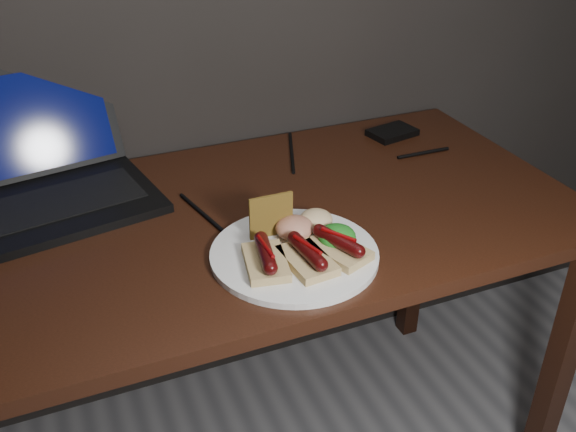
# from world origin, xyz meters

# --- Properties ---
(desk) EXTENTS (1.40, 0.70, 0.75)m
(desk) POSITION_xyz_m (0.00, 1.38, 0.66)
(desk) COLOR #32170C
(desk) RESTS_ON ground
(laptop) EXTENTS (0.44, 0.42, 0.25)m
(laptop) POSITION_xyz_m (-0.35, 1.60, 0.80)
(laptop) COLOR black
(laptop) RESTS_ON desk
(hard_drive) EXTENTS (0.13, 0.10, 0.02)m
(hard_drive) POSITION_xyz_m (0.49, 1.61, 0.76)
(hard_drive) COLOR black
(hard_drive) RESTS_ON desk
(desk_cables) EXTENTS (1.15, 0.39, 0.01)m
(desk_cables) POSITION_xyz_m (-0.00, 1.51, 0.75)
(desk_cables) COLOR black
(desk_cables) RESTS_ON desk
(plate) EXTENTS (0.37, 0.37, 0.01)m
(plate) POSITION_xyz_m (0.04, 1.20, 0.76)
(plate) COLOR white
(plate) RESTS_ON desk
(bread_sausage_left) EXTENTS (0.09, 0.13, 0.04)m
(bread_sausage_left) POSITION_xyz_m (-0.02, 1.18, 0.78)
(bread_sausage_left) COLOR #D0BB7A
(bread_sausage_left) RESTS_ON plate
(bread_sausage_center) EXTENTS (0.08, 0.12, 0.04)m
(bread_sausage_center) POSITION_xyz_m (0.05, 1.16, 0.78)
(bread_sausage_center) COLOR #D0BB7A
(bread_sausage_center) RESTS_ON plate
(bread_sausage_right) EXTENTS (0.11, 0.13, 0.04)m
(bread_sausage_right) POSITION_xyz_m (0.11, 1.17, 0.78)
(bread_sausage_right) COLOR #D0BB7A
(bread_sausage_right) RESTS_ON plate
(crispbread) EXTENTS (0.08, 0.01, 0.08)m
(crispbread) POSITION_xyz_m (0.02, 1.27, 0.80)
(crispbread) COLOR olive
(crispbread) RESTS_ON plate
(salad_greens) EXTENTS (0.07, 0.07, 0.04)m
(salad_greens) POSITION_xyz_m (0.12, 1.19, 0.78)
(salad_greens) COLOR #115513
(salad_greens) RESTS_ON plate
(salsa_mound) EXTENTS (0.07, 0.07, 0.04)m
(salsa_mound) POSITION_xyz_m (0.06, 1.25, 0.78)
(salsa_mound) COLOR #A01010
(salsa_mound) RESTS_ON plate
(coleslaw_mound) EXTENTS (0.06, 0.06, 0.04)m
(coleslaw_mound) POSITION_xyz_m (0.11, 1.26, 0.78)
(coleslaw_mound) COLOR beige
(coleslaw_mound) RESTS_ON plate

